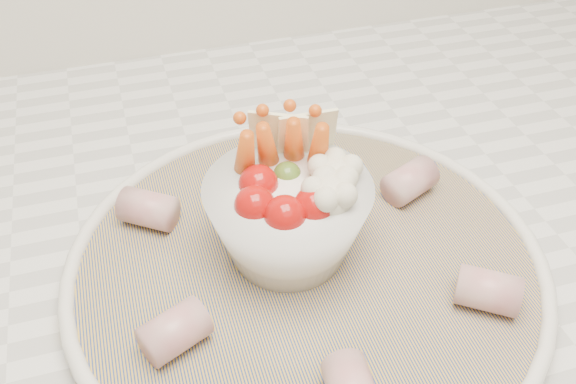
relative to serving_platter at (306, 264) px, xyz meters
name	(u,v)px	position (x,y,z in m)	size (l,w,h in m)	color
serving_platter	(306,264)	(0.00, 0.00, 0.00)	(0.38, 0.38, 0.02)	navy
veggie_bowl	(289,211)	(-0.01, 0.02, 0.05)	(0.13, 0.13, 0.11)	white
cured_meat_rolls	(307,247)	(0.00, 0.00, 0.02)	(0.28, 0.31, 0.03)	#AA4D56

